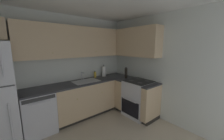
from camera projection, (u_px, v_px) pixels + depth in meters
name	position (u px, v px, depth m)	size (l,w,h in m)	color
wall_back	(62.00, 68.00, 3.22)	(3.62, 0.05, 2.50)	silver
wall_right	(166.00, 69.00, 3.05)	(0.05, 3.45, 2.50)	silver
dishwasher	(38.00, 112.00, 2.71)	(0.60, 0.63, 0.87)	silver
lower_cabinets_back	(84.00, 99.00, 3.38)	(1.51, 0.62, 0.87)	tan
countertop_back	(84.00, 82.00, 3.29)	(2.72, 0.60, 0.04)	#2D2D33
lower_cabinets_right	(134.00, 97.00, 3.48)	(0.62, 1.04, 0.87)	tan
countertop_right	(135.00, 81.00, 3.39)	(0.60, 1.04, 0.03)	#2D2D33
oven_range	(138.00, 98.00, 3.39)	(0.68, 0.62, 1.05)	silver
upper_cabinets_back	(73.00, 42.00, 3.12)	(2.40, 0.34, 0.72)	tan
upper_cabinets_right	(132.00, 42.00, 3.49)	(0.32, 1.58, 0.72)	tan
sink	(86.00, 83.00, 3.31)	(0.63, 0.40, 0.10)	#B7B7BC
faucet	(82.00, 75.00, 3.44)	(0.07, 0.16, 0.20)	silver
soap_bottle	(95.00, 75.00, 3.69)	(0.07, 0.07, 0.19)	gold
paper_towel_roll	(104.00, 71.00, 3.84)	(0.11, 0.11, 0.35)	white
oil_bottle	(126.00, 73.00, 3.61)	(0.07, 0.07, 0.30)	black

